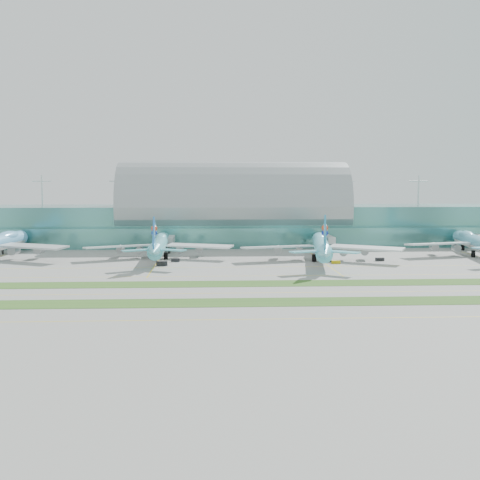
{
  "coord_description": "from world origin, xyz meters",
  "views": [
    {
      "loc": [
        -12.0,
        -189.47,
        33.13
      ],
      "look_at": [
        0.0,
        55.0,
        9.0
      ],
      "focal_mm": 45.0,
      "sensor_mm": 36.0,
      "label": 1
    }
  ],
  "objects": [
    {
      "name": "taxiline_d",
      "position": [
        0.0,
        40.0,
        0.01
      ],
      "size": [
        420.0,
        0.35,
        0.01
      ],
      "primitive_type": "cube",
      "color": "yellow",
      "rests_on": "ground"
    },
    {
      "name": "terminal",
      "position": [
        0.01,
        128.79,
        14.23
      ],
      "size": [
        340.0,
        69.1,
        36.0
      ],
      "color": "#3D7A75",
      "rests_on": "ground"
    },
    {
      "name": "gse_e",
      "position": [
        38.3,
        47.73,
        0.61
      ],
      "size": [
        3.5,
        1.62,
        1.22
      ],
      "primitive_type": "cube",
      "rotation": [
        0.0,
        0.0,
        -0.04
      ],
      "color": "gold",
      "rests_on": "ground"
    },
    {
      "name": "gse_f",
      "position": [
        58.26,
        55.09,
        0.66
      ],
      "size": [
        3.65,
        2.03,
        1.33
      ],
      "primitive_type": "cube",
      "rotation": [
        0.0,
        0.0,
        0.13
      ],
      "color": "black",
      "rests_on": "ground"
    },
    {
      "name": "airliner_c",
      "position": [
        34.13,
        57.69,
        6.48
      ],
      "size": [
        66.53,
        76.18,
        21.0
      ],
      "rotation": [
        0.0,
        0.0,
        -0.15
      ],
      "color": "#6DDAF0",
      "rests_on": "ground"
    },
    {
      "name": "grass_strip_far",
      "position": [
        0.0,
        2.0,
        0.04
      ],
      "size": [
        420.0,
        12.0,
        0.08
      ],
      "primitive_type": "cube",
      "color": "#2D591E",
      "rests_on": "ground"
    },
    {
      "name": "taxiline_b",
      "position": [
        0.0,
        -14.0,
        0.01
      ],
      "size": [
        420.0,
        0.35,
        0.01
      ],
      "primitive_type": "cube",
      "color": "yellow",
      "rests_on": "ground"
    },
    {
      "name": "taxiline_c",
      "position": [
        0.0,
        18.0,
        0.01
      ],
      "size": [
        420.0,
        0.35,
        0.01
      ],
      "primitive_type": "cube",
      "color": "yellow",
      "rests_on": "ground"
    },
    {
      "name": "airliner_d",
      "position": [
        105.7,
        68.61,
        6.28
      ],
      "size": [
        64.62,
        73.93,
        20.37
      ],
      "rotation": [
        0.0,
        0.0,
        -0.14
      ],
      "color": "#5DB0CD",
      "rests_on": "ground"
    },
    {
      "name": "taxiline_a",
      "position": [
        0.0,
        -48.0,
        0.01
      ],
      "size": [
        420.0,
        0.35,
        0.01
      ],
      "primitive_type": "cube",
      "color": "yellow",
      "rests_on": "ground"
    },
    {
      "name": "airliner_b",
      "position": [
        -33.98,
        68.3,
        6.13
      ],
      "size": [
        63.6,
        72.11,
        19.87
      ],
      "rotation": [
        0.0,
        0.0,
        0.02
      ],
      "color": "#5EC3D0",
      "rests_on": "ground"
    },
    {
      "name": "grass_strip_near",
      "position": [
        0.0,
        -28.0,
        0.04
      ],
      "size": [
        420.0,
        12.0,
        0.08
      ],
      "primitive_type": "cube",
      "color": "#2D591E",
      "rests_on": "ground"
    },
    {
      "name": "gse_c",
      "position": [
        -31.18,
        44.9,
        0.9
      ],
      "size": [
        4.53,
        2.42,
        1.8
      ],
      "primitive_type": "cube",
      "rotation": [
        0.0,
        0.0,
        0.16
      ],
      "color": "black",
      "rests_on": "ground"
    },
    {
      "name": "gse_d",
      "position": [
        -26.47,
        56.56,
        0.67
      ],
      "size": [
        3.63,
        1.97,
        1.34
      ],
      "primitive_type": "cube",
      "rotation": [
        0.0,
        0.0,
        -0.13
      ],
      "color": "black",
      "rests_on": "ground"
    },
    {
      "name": "ground",
      "position": [
        0.0,
        0.0,
        0.0
      ],
      "size": [
        700.0,
        700.0,
        0.0
      ],
      "primitive_type": "plane",
      "color": "gray",
      "rests_on": "ground"
    }
  ]
}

